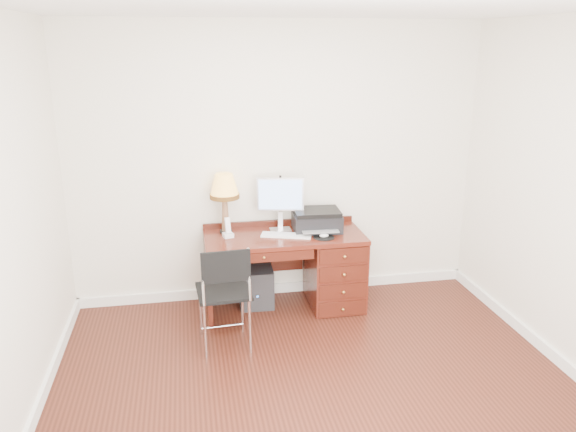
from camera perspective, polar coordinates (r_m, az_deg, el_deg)
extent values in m
plane|color=black|center=(4.41, 2.98, -17.18)|extent=(4.00, 4.00, 0.00)
plane|color=silver|center=(5.47, -1.05, 5.23)|extent=(4.00, 0.00, 4.00)
plane|color=silver|center=(3.87, -26.83, -1.78)|extent=(0.00, 3.50, 3.50)
plane|color=white|center=(3.64, 3.68, 20.54)|extent=(4.00, 4.00, 0.00)
cube|color=white|center=(5.87, -0.95, -7.32)|extent=(4.00, 0.03, 0.10)
cube|color=white|center=(4.43, -24.27, -17.89)|extent=(0.03, 3.50, 0.10)
cube|color=white|center=(5.16, 25.59, -12.85)|extent=(0.03, 3.50, 0.10)
cube|color=#561C12|center=(5.30, -0.38, -2.13)|extent=(1.50, 0.65, 0.04)
cube|color=#561C12|center=(5.54, 4.75, -5.47)|extent=(0.50, 0.61, 0.71)
cube|color=#561C12|center=(5.37, -8.11, -6.36)|extent=(0.04, 0.61, 0.71)
cube|color=#44160D|center=(5.63, -3.31, -3.87)|extent=(0.96, 0.03, 0.39)
cube|color=#44160D|center=(5.01, -2.47, -4.19)|extent=(0.91, 0.03, 0.09)
sphere|color=#BF8C3F|center=(5.25, 5.70, -6.85)|extent=(0.03, 0.03, 0.03)
cube|color=silver|center=(5.41, -0.77, -1.41)|extent=(0.22, 0.18, 0.01)
cube|color=silver|center=(5.43, -0.86, -0.38)|extent=(0.05, 0.03, 0.16)
cube|color=silver|center=(5.34, -0.84, 2.23)|extent=(0.45, 0.12, 0.32)
cube|color=#4C8CF2|center=(5.32, -0.80, 2.17)|extent=(0.41, 0.08, 0.29)
cube|color=white|center=(5.25, -0.17, -1.97)|extent=(0.49, 0.27, 0.02)
cylinder|color=black|center=(5.23, 3.67, -2.19)|extent=(0.20, 0.20, 0.01)
ellipsoid|color=white|center=(5.22, 3.68, -1.99)|extent=(0.09, 0.06, 0.03)
cube|color=black|center=(5.42, 2.94, -0.59)|extent=(0.47, 0.37, 0.16)
cube|color=black|center=(5.39, 2.95, 0.42)|extent=(0.45, 0.35, 0.04)
cylinder|color=black|center=(5.39, -6.33, -1.55)|extent=(0.12, 0.12, 0.02)
cone|color=#906644|center=(5.34, -6.40, 0.28)|extent=(0.07, 0.07, 0.34)
cone|color=#FBBA4F|center=(5.27, -6.49, 3.15)|extent=(0.28, 0.28, 0.21)
cylinder|color=#593814|center=(5.29, -6.46, 2.04)|extent=(0.28, 0.28, 0.04)
cube|color=white|center=(5.26, -6.11, -1.94)|extent=(0.11, 0.11, 0.04)
cube|color=white|center=(5.23, -6.14, -0.96)|extent=(0.06, 0.07, 0.15)
cylinder|color=black|center=(5.52, 1.03, -0.51)|extent=(0.09, 0.09, 0.11)
cube|color=black|center=(4.78, -6.56, -7.61)|extent=(0.46, 0.46, 0.03)
cube|color=black|center=(4.47, -6.50, -5.16)|extent=(0.39, 0.05, 0.26)
cylinder|color=silver|center=(5.04, -8.75, -9.38)|extent=(0.02, 0.02, 0.49)
cylinder|color=silver|center=(5.06, -4.50, -9.12)|extent=(0.02, 0.02, 0.49)
cylinder|color=silver|center=(4.71, -8.58, -11.38)|extent=(0.02, 0.02, 0.49)
cylinder|color=silver|center=(4.73, -4.01, -11.09)|extent=(0.02, 0.02, 0.49)
cylinder|color=silver|center=(4.49, -8.83, -6.32)|extent=(0.02, 0.02, 0.44)
cylinder|color=silver|center=(4.51, -4.10, -6.04)|extent=(0.02, 0.02, 0.44)
cube|color=black|center=(5.56, -3.27, -7.18)|extent=(0.34, 0.34, 0.38)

